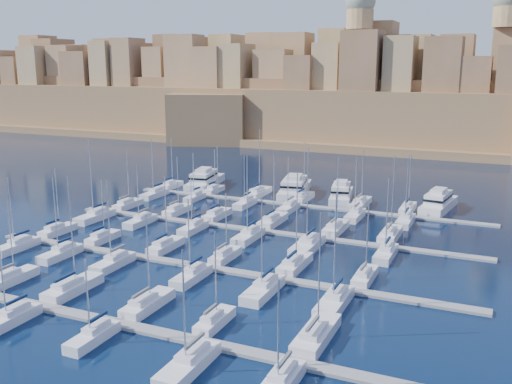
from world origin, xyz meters
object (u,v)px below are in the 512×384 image
at_px(motor_yacht_a, 205,180).
at_px(motor_yacht_b, 295,187).
at_px(motor_yacht_d, 438,202).
at_px(motor_yacht_c, 341,194).
at_px(sailboat_2, 73,287).
at_px(sailboat_4, 215,321).

bearing_deg(motor_yacht_a, motor_yacht_b, 1.96).
bearing_deg(motor_yacht_b, motor_yacht_d, -3.09).
xyz_separation_m(motor_yacht_a, motor_yacht_c, (37.33, -1.27, -0.00)).
bearing_deg(motor_yacht_c, motor_yacht_a, 178.05).
distance_m(sailboat_2, motor_yacht_a, 72.51).
relative_size(sailboat_2, motor_yacht_a, 0.91).
height_order(sailboat_4, motor_yacht_d, sailboat_4).
bearing_deg(sailboat_4, motor_yacht_b, 102.52).
bearing_deg(motor_yacht_b, sailboat_2, -95.82).
relative_size(sailboat_2, sailboat_4, 1.37).
bearing_deg(motor_yacht_d, motor_yacht_a, 179.03).
bearing_deg(motor_yacht_a, motor_yacht_c, -1.95).
relative_size(sailboat_2, motor_yacht_b, 0.82).
xyz_separation_m(sailboat_4, motor_yacht_a, (-40.97, 71.53, 1.01)).
height_order(sailboat_4, motor_yacht_b, sailboat_4).
xyz_separation_m(sailboat_2, motor_yacht_b, (7.26, 71.18, 0.95)).
bearing_deg(sailboat_2, motor_yacht_c, 74.08).
relative_size(sailboat_2, motor_yacht_d, 1.03).
relative_size(sailboat_4, motor_yacht_d, 0.75).
bearing_deg(sailboat_2, motor_yacht_a, 104.08).
distance_m(motor_yacht_c, motor_yacht_d, 21.99).
xyz_separation_m(sailboat_4, motor_yacht_d, (18.36, 70.53, 1.01)).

